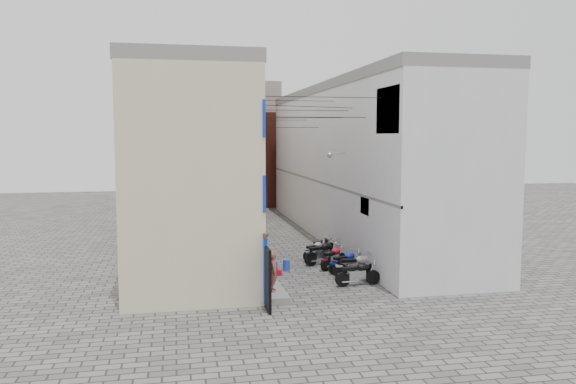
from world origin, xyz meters
TOP-DOWN VIEW (x-y plane):
  - ground at (0.00, 0.00)m, footprint 90.00×90.00m
  - plinth at (-2.05, 13.00)m, footprint 0.90×26.00m
  - building_left at (-4.98, 12.95)m, footprint 5.10×27.00m
  - building_right at (5.00, 13.00)m, footprint 5.94×26.00m
  - building_far_brick_left at (-2.00, 28.00)m, footprint 6.00×6.00m
  - building_far_brick_right at (3.00, 30.00)m, footprint 5.00×6.00m
  - building_far_concrete at (0.00, 34.00)m, footprint 8.00×5.00m
  - far_shopfront at (0.00, 25.20)m, footprint 2.00×0.30m
  - overhead_wires at (0.00, 7.64)m, footprint 5.80×13.02m
  - motorcycle_a at (1.56, 2.00)m, footprint 1.95×0.76m
  - motorcycle_b at (1.90, 3.11)m, footprint 2.11×0.82m
  - motorcycle_c at (1.75, 4.18)m, footprint 1.92×1.13m
  - motorcycle_d at (1.43, 5.11)m, footprint 1.85×1.74m
  - motorcycle_e at (1.17, 6.04)m, footprint 2.16×1.43m
  - motorcycle_f at (1.09, 7.13)m, footprint 1.71×1.48m
  - motorcycle_g at (1.68, 7.96)m, footprint 1.77×1.58m
  - person_a at (-2.06, 1.01)m, footprint 0.42×0.58m
  - person_b at (-1.80, 4.64)m, footprint 0.71×0.85m
  - water_jug_near at (-1.44, 4.58)m, footprint 0.47×0.47m
  - water_jug_far at (-0.76, 5.09)m, footprint 0.41×0.41m
  - red_crate at (-1.34, 4.31)m, footprint 0.40×0.32m

SIDE VIEW (x-z plane):
  - ground at x=0.00m, z-range 0.00..0.00m
  - red_crate at x=-1.34m, z-range 0.00..0.23m
  - plinth at x=-2.05m, z-range 0.00..0.25m
  - water_jug_far at x=-0.76m, z-range 0.00..0.49m
  - water_jug_near at x=-1.44m, z-range 0.00..0.56m
  - motorcycle_f at x=1.09m, z-range 0.00..1.00m
  - motorcycle_g at x=1.68m, z-range 0.00..1.05m
  - motorcycle_c at x=1.75m, z-range 0.00..1.06m
  - motorcycle_a at x=1.56m, z-range 0.00..1.11m
  - motorcycle_d at x=1.43m, z-range 0.00..1.12m
  - motorcycle_b at x=1.90m, z-range 0.00..1.19m
  - motorcycle_e at x=1.17m, z-range 0.00..1.20m
  - person_a at x=-2.06m, z-range 0.25..1.72m
  - person_b at x=-1.80m, z-range 0.25..1.81m
  - far_shopfront at x=0.00m, z-range 0.00..2.40m
  - building_far_brick_right at x=3.00m, z-range 0.00..8.00m
  - building_left at x=-4.98m, z-range 0.00..9.00m
  - building_right at x=5.00m, z-range 0.01..9.01m
  - building_far_brick_left at x=-2.00m, z-range 0.00..10.00m
  - building_far_concrete at x=0.00m, z-range 0.00..11.00m
  - overhead_wires at x=0.00m, z-range 6.46..7.79m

